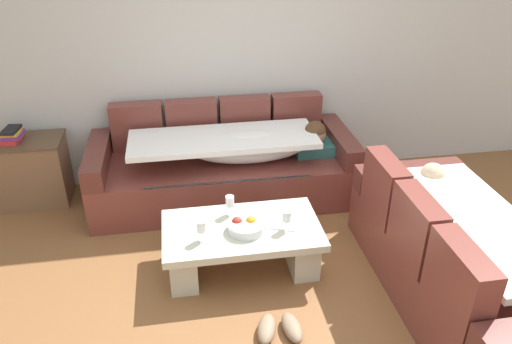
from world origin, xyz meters
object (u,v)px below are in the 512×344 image
at_px(fruit_bowl, 246,226).
at_px(book_stack_on_cabinet, 11,135).
at_px(wine_glass_near_left, 201,227).
at_px(couch_near_window, 456,258).
at_px(coffee_table, 242,242).
at_px(side_cabinet, 28,171).
at_px(wine_glass_far_back, 230,202).
at_px(couch_along_wall, 228,166).
at_px(open_magazine, 278,222).
at_px(wine_glass_near_right, 287,217).
at_px(pair_of_shoes, 279,328).

bearing_deg(fruit_bowl, book_stack_on_cabinet, 144.77).
distance_m(wine_glass_near_left, book_stack_on_cabinet, 2.16).
xyz_separation_m(couch_near_window, coffee_table, (-1.45, 0.57, -0.10)).
xyz_separation_m(coffee_table, side_cabinet, (-1.84, 1.32, 0.08)).
bearing_deg(side_cabinet, wine_glass_far_back, -32.54).
bearing_deg(wine_glass_near_left, couch_along_wall, 74.91).
distance_m(wine_glass_near_left, open_magazine, 0.62).
distance_m(wine_glass_near_right, wine_glass_far_back, 0.48).
bearing_deg(wine_glass_near_right, side_cabinet, 146.92).
relative_size(coffee_table, wine_glass_far_back, 7.23).
relative_size(coffee_table, side_cabinet, 1.67).
bearing_deg(coffee_table, book_stack_on_cabinet, 145.33).
xyz_separation_m(coffee_table, wine_glass_far_back, (-0.07, 0.19, 0.26)).
bearing_deg(pair_of_shoes, wine_glass_near_right, 74.35).
distance_m(fruit_bowl, open_magazine, 0.27).
relative_size(wine_glass_near_left, side_cabinet, 0.23).
height_order(fruit_bowl, pair_of_shoes, fruit_bowl).
bearing_deg(pair_of_shoes, open_magazine, 79.40).
relative_size(couch_along_wall, side_cabinet, 3.40).
bearing_deg(open_magazine, coffee_table, -156.87).
height_order(couch_near_window, side_cabinet, couch_near_window).
bearing_deg(couch_near_window, pair_of_shoes, 96.98).
bearing_deg(couch_along_wall, open_magazine, -76.14).
height_order(couch_along_wall, coffee_table, couch_along_wall).
distance_m(coffee_table, book_stack_on_cabinet, 2.37).
xyz_separation_m(couch_along_wall, fruit_bowl, (0.01, -1.14, 0.09)).
bearing_deg(wine_glass_near_left, wine_glass_far_back, 51.40).
bearing_deg(open_magazine, side_cabinet, 168.04).
xyz_separation_m(coffee_table, wine_glass_near_left, (-0.31, -0.12, 0.26)).
distance_m(couch_along_wall, couch_near_window, 2.20).
height_order(wine_glass_near_right, open_magazine, wine_glass_near_right).
relative_size(couch_along_wall, pair_of_shoes, 7.23).
bearing_deg(fruit_bowl, pair_of_shoes, -80.13).
height_order(open_magazine, pair_of_shoes, open_magazine).
bearing_deg(couch_along_wall, coffee_table, -90.98).
relative_size(wine_glass_near_left, book_stack_on_cabinet, 0.69).
height_order(open_magazine, book_stack_on_cabinet, book_stack_on_cabinet).
bearing_deg(book_stack_on_cabinet, side_cabinet, 2.43).
xyz_separation_m(wine_glass_near_right, open_magazine, (-0.04, 0.11, -0.11)).
bearing_deg(couch_near_window, open_magazine, 63.20).
distance_m(fruit_bowl, wine_glass_near_right, 0.31).
bearing_deg(wine_glass_far_back, couch_near_window, -26.56).
height_order(wine_glass_near_right, side_cabinet, side_cabinet).
bearing_deg(wine_glass_near_left, book_stack_on_cabinet, 138.05).
height_order(couch_along_wall, side_cabinet, couch_along_wall).
xyz_separation_m(fruit_bowl, side_cabinet, (-1.87, 1.37, -0.10)).
distance_m(coffee_table, fruit_bowl, 0.19).
distance_m(fruit_bowl, pair_of_shoes, 0.79).
distance_m(couch_near_window, wine_glass_near_left, 1.82).
bearing_deg(fruit_bowl, wine_glass_near_right, -8.40).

